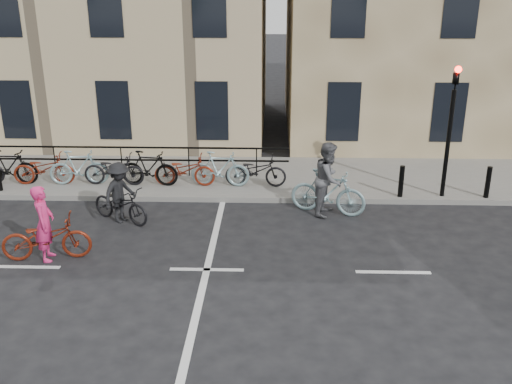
{
  "coord_description": "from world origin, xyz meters",
  "views": [
    {
      "loc": [
        1.4,
        -10.91,
        5.82
      ],
      "look_at": [
        1.01,
        1.9,
        1.1
      ],
      "focal_mm": 40.0,
      "sensor_mm": 36.0,
      "label": 1
    }
  ],
  "objects_px": {
    "traffic_light": "(451,116)",
    "cyclist_grey": "(328,185)",
    "cyclist_pink": "(46,234)",
    "cyclist_dark": "(120,199)"
  },
  "relations": [
    {
      "from": "traffic_light",
      "to": "cyclist_grey",
      "type": "height_order",
      "value": "traffic_light"
    },
    {
      "from": "traffic_light",
      "to": "cyclist_grey",
      "type": "xyz_separation_m",
      "value": [
        -3.33,
        -1.05,
        -1.66
      ]
    },
    {
      "from": "cyclist_grey",
      "to": "traffic_light",
      "type": "bearing_deg",
      "value": -52.69
    },
    {
      "from": "cyclist_dark",
      "to": "traffic_light",
      "type": "bearing_deg",
      "value": -49.12
    },
    {
      "from": "cyclist_grey",
      "to": "cyclist_dark",
      "type": "bearing_deg",
      "value": 117.13
    },
    {
      "from": "cyclist_dark",
      "to": "cyclist_pink",
      "type": "bearing_deg",
      "value": -177.29
    },
    {
      "from": "traffic_light",
      "to": "cyclist_pink",
      "type": "height_order",
      "value": "traffic_light"
    },
    {
      "from": "cyclist_grey",
      "to": "cyclist_dark",
      "type": "xyz_separation_m",
      "value": [
        -5.37,
        -0.69,
        -0.17
      ]
    },
    {
      "from": "cyclist_pink",
      "to": "cyclist_grey",
      "type": "xyz_separation_m",
      "value": [
        6.47,
        2.87,
        0.2
      ]
    },
    {
      "from": "cyclist_pink",
      "to": "cyclist_grey",
      "type": "distance_m",
      "value": 7.08
    }
  ]
}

